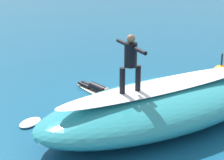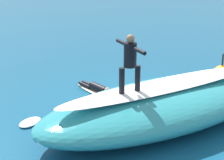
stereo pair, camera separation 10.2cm
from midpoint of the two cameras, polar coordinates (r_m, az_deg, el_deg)
The scene contains 9 objects.
ground_plane at distance 13.49m, azimuth 3.64°, elevation -2.80°, with size 120.00×120.00×0.00m, color #145175.
wave_crest at distance 11.58m, azimuth 7.64°, elevation -3.70°, with size 8.03×3.19×1.16m, color teal.
wave_foam_lip at distance 11.35m, azimuth 7.78°, elevation -0.81°, with size 6.82×1.12×0.08m, color white.
surfboard_riding at distance 10.70m, azimuth 2.86°, elevation -1.95°, with size 1.82×0.46×0.08m, color #EAE5C6.
surfer_riding at distance 10.38m, azimuth 2.95°, elevation 3.05°, with size 0.64×1.52×1.61m.
surfboard_paddling at distance 13.96m, azimuth -1.77°, elevation -1.83°, with size 2.44×0.48×0.06m, color #EAE5C6.
surfer_paddling at distance 13.99m, azimuth -2.09°, elevation -1.08°, with size 0.56×1.64×0.30m.
buoy_marker at distance 15.61m, azimuth 15.89°, elevation 0.92°, with size 0.66×0.66×1.12m.
foam_patch_mid at distance 11.92m, azimuth -11.66°, elevation -6.06°, with size 0.80×0.50×0.10m, color white.
Camera 2 is at (6.63, 10.57, 5.11)m, focal length 62.50 mm.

